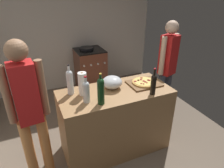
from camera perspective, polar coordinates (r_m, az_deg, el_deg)
ground_plane at (r=3.42m, az=-6.32°, el=-10.87°), size 3.81×3.51×0.02m
kitchen_wall_rear at (r=4.26m, az=-13.77°, el=15.56°), size 3.81×0.10×2.60m
counter at (r=2.68m, az=0.88°, el=-10.41°), size 1.38×0.63×0.89m
cutting_board at (r=2.64m, az=9.09°, el=0.16°), size 0.40×0.32×0.02m
pizza at (r=2.63m, az=9.11°, el=0.58°), size 0.31×0.31×0.03m
mixing_bowl at (r=2.48m, az=0.02°, el=0.52°), size 0.25×0.25×0.16m
paper_towel_roll at (r=2.33m, az=-8.37°, el=0.05°), size 0.10×0.10×0.28m
wine_bottle_clear at (r=2.36m, az=11.72°, el=0.18°), size 0.06×0.06×0.33m
wine_bottle_dark at (r=2.36m, az=-11.93°, el=0.79°), size 0.08×0.08×0.37m
wine_bottle_amber at (r=2.11m, az=-3.21°, el=-1.77°), size 0.08×0.08×0.36m
wine_bottle_green at (r=2.17m, az=-7.38°, el=-1.91°), size 0.08×0.08×0.31m
stove at (r=4.22m, az=-6.18°, el=3.96°), size 0.56×0.58×0.93m
person_in_stripes at (r=2.16m, az=-22.57°, el=-6.54°), size 0.39×0.22×1.65m
person_in_red at (r=3.23m, az=15.42°, el=5.04°), size 0.37×0.26×1.61m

